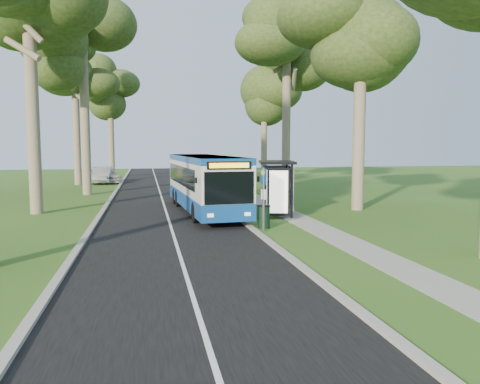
{
  "coord_description": "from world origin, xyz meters",
  "views": [
    {
      "loc": [
        -4.57,
        -19.2,
        3.7
      ],
      "look_at": [
        -0.35,
        1.75,
        1.6
      ],
      "focal_mm": 35.0,
      "sensor_mm": 36.0,
      "label": 1
    }
  ],
  "objects_px": {
    "bus_stop_sign": "(264,192)",
    "car_white": "(106,176)",
    "car_silver": "(103,175)",
    "bus": "(204,183)",
    "bus_shelter": "(282,177)",
    "litter_bin": "(264,216)"
  },
  "relations": [
    {
      "from": "bus",
      "to": "car_white",
      "type": "xyz_separation_m",
      "value": [
        -7.09,
        22.46,
        -0.87
      ]
    },
    {
      "from": "bus_shelter",
      "to": "bus_stop_sign",
      "type": "bearing_deg",
      "value": -104.08
    },
    {
      "from": "bus_stop_sign",
      "to": "car_silver",
      "type": "relative_size",
      "value": 0.55
    },
    {
      "from": "bus",
      "to": "car_white",
      "type": "bearing_deg",
      "value": 103.98
    },
    {
      "from": "bus_stop_sign",
      "to": "litter_bin",
      "type": "relative_size",
      "value": 2.68
    },
    {
      "from": "bus_stop_sign",
      "to": "car_white",
      "type": "relative_size",
      "value": 0.61
    },
    {
      "from": "bus_stop_sign",
      "to": "car_white",
      "type": "height_order",
      "value": "bus_stop_sign"
    },
    {
      "from": "bus_stop_sign",
      "to": "car_white",
      "type": "distance_m",
      "value": 30.19
    },
    {
      "from": "car_white",
      "to": "bus",
      "type": "bearing_deg",
      "value": -94.56
    },
    {
      "from": "litter_bin",
      "to": "car_white",
      "type": "relative_size",
      "value": 0.23
    },
    {
      "from": "bus_stop_sign",
      "to": "car_silver",
      "type": "bearing_deg",
      "value": 87.71
    },
    {
      "from": "bus_shelter",
      "to": "car_silver",
      "type": "height_order",
      "value": "bus_shelter"
    },
    {
      "from": "bus",
      "to": "car_white",
      "type": "distance_m",
      "value": 23.56
    },
    {
      "from": "bus",
      "to": "litter_bin",
      "type": "distance_m",
      "value": 6.08
    },
    {
      "from": "bus_stop_sign",
      "to": "bus_shelter",
      "type": "height_order",
      "value": "bus_shelter"
    },
    {
      "from": "car_white",
      "to": "car_silver",
      "type": "xyz_separation_m",
      "value": [
        -0.37,
        -0.1,
        0.06
      ]
    },
    {
      "from": "bus_stop_sign",
      "to": "bus",
      "type": "bearing_deg",
      "value": 85.64
    },
    {
      "from": "bus_shelter",
      "to": "car_white",
      "type": "height_order",
      "value": "bus_shelter"
    },
    {
      "from": "litter_bin",
      "to": "car_silver",
      "type": "xyz_separation_m",
      "value": [
        -9.46,
        27.98,
        0.3
      ]
    },
    {
      "from": "bus_stop_sign",
      "to": "car_silver",
      "type": "xyz_separation_m",
      "value": [
        -9.26,
        28.74,
        -0.88
      ]
    },
    {
      "from": "bus_stop_sign",
      "to": "litter_bin",
      "type": "bearing_deg",
      "value": 54.61
    },
    {
      "from": "car_white",
      "to": "car_silver",
      "type": "relative_size",
      "value": 0.9
    }
  ]
}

